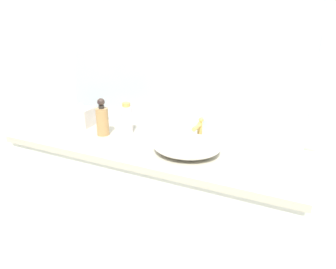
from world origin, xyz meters
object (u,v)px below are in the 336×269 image
lotion_bottle (127,119)px  tissue_box (82,116)px  sink_basin (187,145)px  soap_dispenser (102,120)px

lotion_bottle → tissue_box: 0.35m
sink_basin → lotion_bottle: 0.47m
tissue_box → soap_dispenser: bearing=-20.0°
sink_basin → lotion_bottle: size_ratio=1.87×
lotion_bottle → soap_dispenser: bearing=-140.8°
tissue_box → lotion_bottle: bearing=1.2°
sink_basin → lotion_bottle: lotion_bottle is taller
soap_dispenser → tissue_box: size_ratio=1.44×
lotion_bottle → tissue_box: lotion_bottle is taller
sink_basin → soap_dispenser: size_ratio=1.57×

